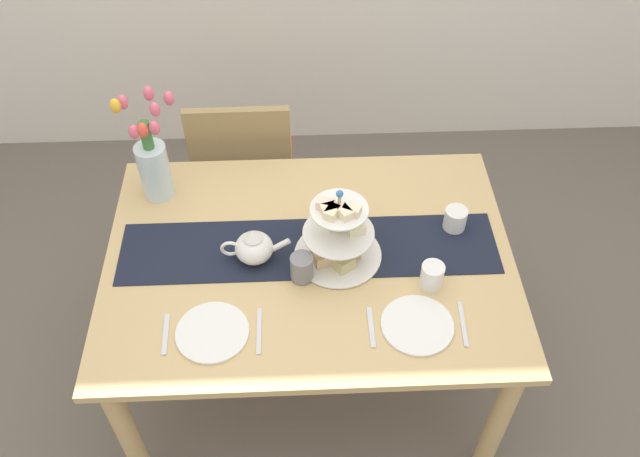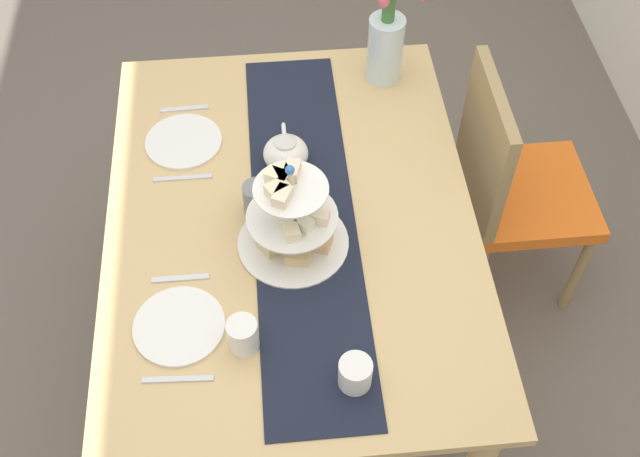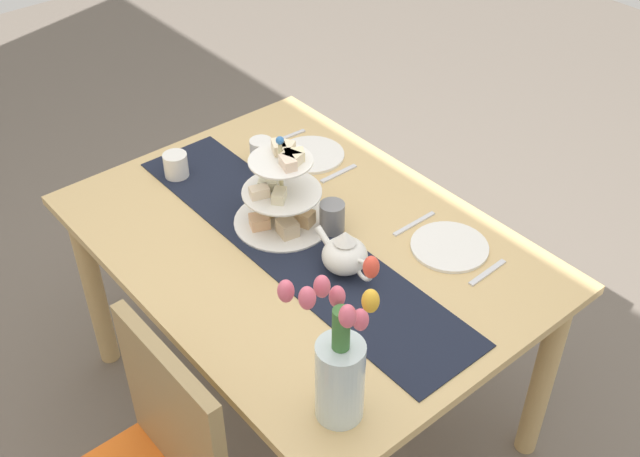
{
  "view_description": "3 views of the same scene",
  "coord_description": "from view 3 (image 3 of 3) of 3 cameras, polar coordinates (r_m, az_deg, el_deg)",
  "views": [
    {
      "loc": [
        -0.03,
        -1.48,
        2.48
      ],
      "look_at": [
        0.04,
        0.05,
        0.84
      ],
      "focal_mm": 37.31,
      "sensor_mm": 36.0,
      "label": 1
    },
    {
      "loc": [
        1.33,
        -0.04,
        2.39
      ],
      "look_at": [
        0.07,
        0.07,
        0.77
      ],
      "focal_mm": 42.74,
      "sensor_mm": 36.0,
      "label": 2
    },
    {
      "loc": [
        -1.4,
        1.11,
        2.21
      ],
      "look_at": [
        -0.02,
        -0.05,
        0.77
      ],
      "focal_mm": 43.39,
      "sensor_mm": 36.0,
      "label": 3
    }
  ],
  "objects": [
    {
      "name": "mug_white_text",
      "position": [
        2.6,
        -4.35,
        5.61
      ],
      "size": [
        0.08,
        0.08,
        0.09
      ],
      "primitive_type": "cylinder",
      "color": "white",
      "rests_on": "dining_table"
    },
    {
      "name": "dinner_plate_right",
      "position": [
        2.66,
        -0.68,
        5.47
      ],
      "size": [
        0.23,
        0.23,
        0.01
      ],
      "primitive_type": "cylinder",
      "color": "white",
      "rests_on": "dining_table"
    },
    {
      "name": "tiered_cake_stand",
      "position": [
        2.31,
        -2.81,
        2.35
      ],
      "size": [
        0.3,
        0.3,
        0.3
      ],
      "color": "beige",
      "rests_on": "table_runner"
    },
    {
      "name": "fork_right",
      "position": [
        2.57,
        1.38,
        4.08
      ],
      "size": [
        0.02,
        0.15,
        0.01
      ],
      "primitive_type": "cube",
      "rotation": [
        0.0,
        0.0,
        0.0
      ],
      "color": "silver",
      "rests_on": "dining_table"
    },
    {
      "name": "table_runner",
      "position": [
        2.29,
        -1.96,
        -1.05
      ],
      "size": [
        1.31,
        0.28,
        0.0
      ],
      "primitive_type": "cube",
      "color": "black",
      "rests_on": "dining_table"
    },
    {
      "name": "teapot",
      "position": [
        2.16,
        1.85,
        -1.92
      ],
      "size": [
        0.24,
        0.13,
        0.14
      ],
      "color": "white",
      "rests_on": "table_runner"
    },
    {
      "name": "knife_right",
      "position": [
        2.76,
        -2.6,
        6.7
      ],
      "size": [
        0.02,
        0.17,
        0.01
      ],
      "primitive_type": "cube",
      "rotation": [
        0.0,
        0.0,
        -0.06
      ],
      "color": "silver",
      "rests_on": "dining_table"
    },
    {
      "name": "dinner_plate_left",
      "position": [
        2.3,
        9.53,
        -1.33
      ],
      "size": [
        0.23,
        0.23,
        0.01
      ],
      "primitive_type": "cylinder",
      "color": "white",
      "rests_on": "dining_table"
    },
    {
      "name": "knife_left",
      "position": [
        2.37,
        6.96,
        0.35
      ],
      "size": [
        0.01,
        0.17,
        0.01
      ],
      "primitive_type": "cube",
      "rotation": [
        0.0,
        0.0,
        0.0
      ],
      "color": "silver",
      "rests_on": "dining_table"
    },
    {
      "name": "ground_plane",
      "position": [
        2.84,
        -1.04,
        -12.42
      ],
      "size": [
        8.0,
        8.0,
        0.0
      ],
      "primitive_type": "plane",
      "color": "#6B6056"
    },
    {
      "name": "fork_left",
      "position": [
        2.24,
        12.25,
        -3.19
      ],
      "size": [
        0.02,
        0.15,
        0.01
      ],
      "primitive_type": "cube",
      "rotation": [
        0.0,
        0.0,
        0.04
      ],
      "color": "silver",
      "rests_on": "dining_table"
    },
    {
      "name": "tulip_vase",
      "position": [
        1.73,
        1.46,
        -10.08
      ],
      "size": [
        0.2,
        0.22,
        0.44
      ],
      "color": "silver",
      "rests_on": "dining_table"
    },
    {
      "name": "mug_grey",
      "position": [
        2.3,
        0.9,
        0.85
      ],
      "size": [
        0.08,
        0.08,
        0.09
      ],
      "primitive_type": "cylinder",
      "color": "slate",
      "rests_on": "table_runner"
    },
    {
      "name": "cream_jug",
      "position": [
        2.58,
        -10.58,
        4.59
      ],
      "size": [
        0.08,
        0.08,
        0.08
      ],
      "primitive_type": "cylinder",
      "color": "white",
      "rests_on": "dining_table"
    },
    {
      "name": "dining_table",
      "position": [
        2.37,
        -1.22,
        -2.71
      ],
      "size": [
        1.4,
        1.02,
        0.74
      ],
      "color": "tan",
      "rests_on": "ground_plane"
    }
  ]
}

